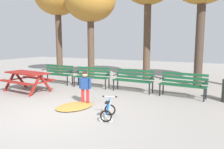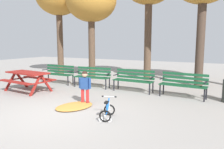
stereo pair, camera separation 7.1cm
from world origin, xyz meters
name	(u,v)px [view 2 (the right image)]	position (x,y,z in m)	size (l,w,h in m)	color
ground	(53,114)	(0.00, 0.00, 0.00)	(36.00, 36.00, 0.00)	gray
picnic_table	(28,76)	(-2.85, 1.72, 0.59)	(1.93, 1.53, 0.79)	maroon
park_bench_far_left	(59,73)	(-2.94, 3.63, 0.51)	(1.60, 0.46, 0.85)	#144728
park_bench_left	(93,75)	(-1.05, 3.62, 0.51)	(1.63, 0.57, 0.85)	#144728
park_bench_right	(134,79)	(0.86, 3.63, 0.51)	(1.61, 0.51, 0.85)	#144728
park_bench_far_right	(183,83)	(2.76, 3.52, 0.51)	(1.63, 0.58, 0.85)	#144728
child_standing	(85,85)	(0.21, 1.21, 0.62)	(0.39, 0.20, 1.05)	red
kids_bicycle	(107,111)	(1.48, 0.34, 0.20)	(0.49, 0.62, 0.54)	black
leaf_pile	(74,106)	(0.13, 0.76, 0.04)	(1.22, 0.85, 0.07)	#C68438
tree_left	(91,1)	(-2.34, 5.60, 4.00)	(2.60, 2.60, 5.16)	brown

